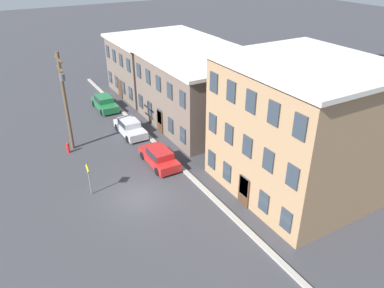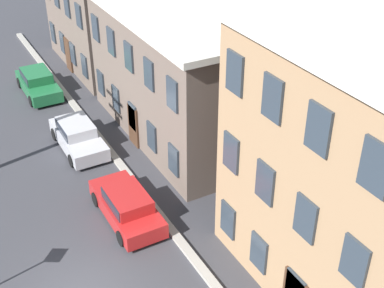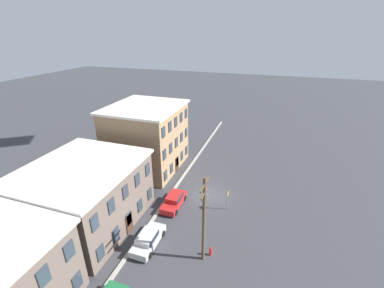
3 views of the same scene
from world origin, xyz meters
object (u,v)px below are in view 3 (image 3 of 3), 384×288
fire_hydrant (211,251)px  utility_pole (204,216)px  car_silver (148,239)px  caution_sign (228,197)px  car_red (174,200)px

fire_hydrant → utility_pole: bearing=137.5°
car_silver → utility_pole: utility_pole is taller
utility_pole → caution_sign: bearing=-4.9°
fire_hydrant → car_silver: bearing=97.1°
car_silver → fire_hydrant: size_ratio=4.58×
caution_sign → fire_hydrant: 7.18m
car_silver → utility_pole: size_ratio=0.51×
utility_pole → fire_hydrant: bearing=-42.5°
car_silver → caution_sign: 10.00m
fire_hydrant → caution_sign: bearing=-0.9°
car_silver → caution_sign: bearing=-38.2°
car_red → utility_pole: (-6.38, -5.47, 4.12)m
car_silver → utility_pole: (0.16, -5.50, 4.12)m
car_silver → fire_hydrant: 6.10m
utility_pole → fire_hydrant: (0.59, -0.54, -4.39)m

